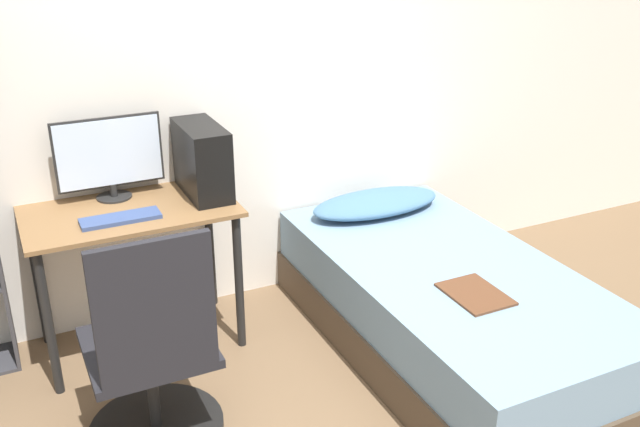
{
  "coord_description": "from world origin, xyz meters",
  "views": [
    {
      "loc": [
        -1.04,
        -2.07,
        2.13
      ],
      "look_at": [
        0.35,
        0.82,
        0.75
      ],
      "focal_mm": 40.0,
      "sensor_mm": 36.0,
      "label": 1
    }
  ],
  "objects_px": {
    "monitor": "(109,156)",
    "pc_tower": "(202,160)",
    "bed": "(448,308)",
    "keyboard": "(120,218)",
    "office_chair": "(153,367)"
  },
  "relations": [
    {
      "from": "bed",
      "to": "monitor",
      "type": "relative_size",
      "value": 3.85
    },
    {
      "from": "monitor",
      "to": "office_chair",
      "type": "bearing_deg",
      "value": -94.24
    },
    {
      "from": "office_chair",
      "to": "pc_tower",
      "type": "relative_size",
      "value": 2.34
    },
    {
      "from": "pc_tower",
      "to": "office_chair",
      "type": "bearing_deg",
      "value": -121.18
    },
    {
      "from": "bed",
      "to": "keyboard",
      "type": "bearing_deg",
      "value": 157.49
    },
    {
      "from": "monitor",
      "to": "keyboard",
      "type": "distance_m",
      "value": 0.37
    },
    {
      "from": "office_chair",
      "to": "pc_tower",
      "type": "xyz_separation_m",
      "value": [
        0.5,
        0.83,
        0.57
      ]
    },
    {
      "from": "bed",
      "to": "pc_tower",
      "type": "relative_size",
      "value": 4.65
    },
    {
      "from": "bed",
      "to": "office_chair",
      "type": "bearing_deg",
      "value": -178.04
    },
    {
      "from": "bed",
      "to": "keyboard",
      "type": "distance_m",
      "value": 1.69
    },
    {
      "from": "monitor",
      "to": "pc_tower",
      "type": "bearing_deg",
      "value": -17.85
    },
    {
      "from": "bed",
      "to": "pc_tower",
      "type": "bearing_deg",
      "value": 142.55
    },
    {
      "from": "bed",
      "to": "keyboard",
      "type": "height_order",
      "value": "keyboard"
    },
    {
      "from": "office_chair",
      "to": "pc_tower",
      "type": "height_order",
      "value": "pc_tower"
    },
    {
      "from": "monitor",
      "to": "pc_tower",
      "type": "xyz_separation_m",
      "value": [
        0.43,
        -0.14,
        -0.04
      ]
    }
  ]
}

